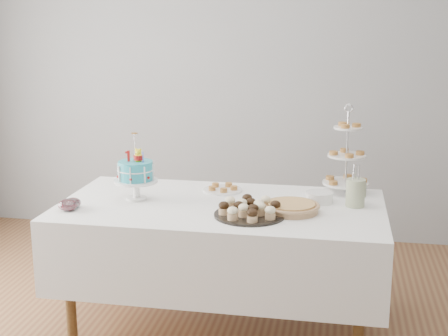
% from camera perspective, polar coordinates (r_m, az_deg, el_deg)
% --- Properties ---
extents(walls, '(5.04, 4.04, 2.70)m').
position_cam_1_polar(walls, '(3.29, -1.27, 4.89)').
color(walls, gray).
rests_on(walls, floor).
extents(table, '(1.92, 1.02, 0.77)m').
position_cam_1_polar(table, '(3.78, -0.27, -6.63)').
color(table, white).
rests_on(table, floor).
extents(birthday_cake, '(0.27, 0.27, 0.41)m').
position_cam_1_polar(birthday_cake, '(3.81, -8.04, -1.27)').
color(birthday_cake, white).
rests_on(birthday_cake, table).
extents(cupcake_tray, '(0.40, 0.40, 0.09)m').
position_cam_1_polar(cupcake_tray, '(3.48, 2.36, -3.71)').
color(cupcake_tray, black).
rests_on(cupcake_tray, table).
extents(pie, '(0.33, 0.33, 0.05)m').
position_cam_1_polar(pie, '(3.58, 6.18, -3.55)').
color(pie, tan).
rests_on(pie, table).
extents(tiered_stand, '(0.29, 0.29, 0.56)m').
position_cam_1_polar(tiered_stand, '(3.98, 11.15, 1.07)').
color(tiered_stand, silver).
rests_on(tiered_stand, table).
extents(plate_stack, '(0.16, 0.16, 0.06)m').
position_cam_1_polar(plate_stack, '(3.78, 8.70, -2.64)').
color(plate_stack, white).
rests_on(plate_stack, table).
extents(pastry_plate, '(0.25, 0.25, 0.04)m').
position_cam_1_polar(pastry_plate, '(3.99, -0.12, -1.89)').
color(pastry_plate, white).
rests_on(pastry_plate, table).
extents(jam_bowl_a, '(0.12, 0.12, 0.07)m').
position_cam_1_polar(jam_bowl_a, '(3.69, -14.05, -3.29)').
color(jam_bowl_a, silver).
rests_on(jam_bowl_a, table).
extents(jam_bowl_b, '(0.10, 0.10, 0.06)m').
position_cam_1_polar(jam_bowl_b, '(3.74, -13.69, -3.13)').
color(jam_bowl_b, silver).
rests_on(jam_bowl_b, table).
extents(utensil_pitcher, '(0.12, 0.11, 0.25)m').
position_cam_1_polar(utensil_pitcher, '(3.72, 11.94, -2.13)').
color(utensil_pitcher, beige).
rests_on(utensil_pitcher, table).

